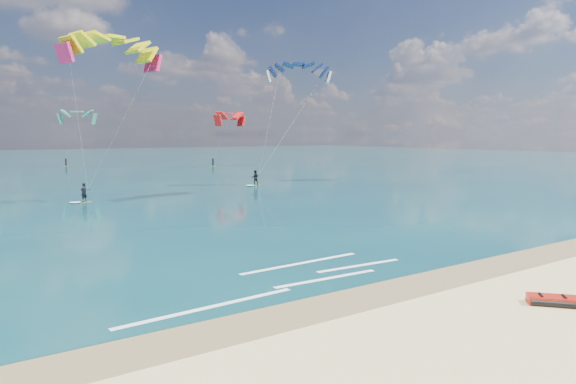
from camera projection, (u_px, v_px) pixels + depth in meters
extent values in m
plane|color=tan|center=(85.00, 197.00, 48.28)|extent=(320.00, 320.00, 0.00)
cube|color=brown|center=(334.00, 304.00, 17.88)|extent=(320.00, 2.40, 0.01)
cube|color=#0B333E|center=(8.00, 164.00, 100.87)|extent=(320.00, 200.00, 0.04)
cube|color=gold|center=(84.00, 202.00, 44.31)|extent=(1.24, 0.39, 0.05)
imported|color=black|center=(84.00, 192.00, 44.22)|extent=(0.71, 0.64, 1.64)
cylinder|color=black|center=(88.00, 190.00, 44.12)|extent=(0.50, 0.04, 0.04)
cube|color=#AFC91E|center=(255.00, 185.00, 58.82)|extent=(1.36, 0.47, 0.06)
imported|color=black|center=(255.00, 178.00, 58.72)|extent=(1.02, 0.93, 1.70)
cylinder|color=black|center=(259.00, 175.00, 58.61)|extent=(0.54, 0.06, 0.04)
cube|color=white|center=(301.00, 263.00, 23.32)|extent=(6.47, 0.48, 0.01)
cube|color=white|center=(359.00, 266.00, 22.90)|extent=(4.45, 0.56, 0.01)
cube|color=white|center=(327.00, 278.00, 20.84)|extent=(4.90, 0.48, 0.01)
cube|color=white|center=(210.00, 307.00, 17.39)|extent=(6.76, 0.60, 0.01)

